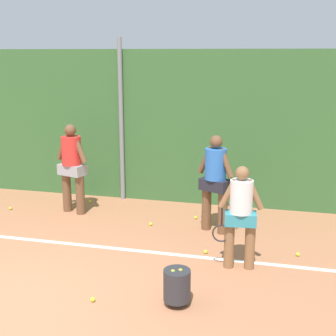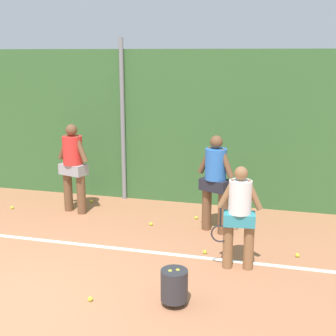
{
  "view_description": "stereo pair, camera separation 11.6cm",
  "coord_description": "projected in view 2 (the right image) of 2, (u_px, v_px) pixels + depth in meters",
  "views": [
    {
      "loc": [
        3.43,
        -4.71,
        3.25
      ],
      "look_at": [
        1.51,
        3.11,
        1.26
      ],
      "focal_mm": 49.9,
      "sensor_mm": 36.0,
      "label": 1
    },
    {
      "loc": [
        3.55,
        -4.68,
        3.25
      ],
      "look_at": [
        1.51,
        3.11,
        1.26
      ],
      "focal_mm": 49.9,
      "sensor_mm": 36.0,
      "label": 2
    }
  ],
  "objects": [
    {
      "name": "player_foreground_near",
      "position": [
        239.0,
        213.0,
        7.03
      ],
      "size": [
        0.76,
        0.35,
        1.62
      ],
      "rotation": [
        0.0,
        0.0,
        3.25
      ],
      "color": "#8C603D",
      "rests_on": "ground_plane"
    },
    {
      "name": "tennis_ball_9",
      "position": [
        90.0,
        299.0,
        6.27
      ],
      "size": [
        0.07,
        0.07,
        0.07
      ],
      "primitive_type": "sphere",
      "color": "#CCDB33",
      "rests_on": "ground_plane"
    },
    {
      "name": "tennis_ball_2",
      "position": [
        196.0,
        218.0,
        9.35
      ],
      "size": [
        0.07,
        0.07,
        0.07
      ],
      "primitive_type": "sphere",
      "color": "#CCDB33",
      "rests_on": "ground_plane"
    },
    {
      "name": "ground_plane",
      "position": [
        51.0,
        262.0,
        7.46
      ],
      "size": [
        30.29,
        30.29,
        0.0
      ],
      "primitive_type": "plane",
      "color": "#B2704C"
    },
    {
      "name": "hedge_fence_backdrop",
      "position": [
        126.0,
        125.0,
        10.46
      ],
      "size": [
        19.69,
        0.25,
        3.32
      ],
      "primitive_type": "cube",
      "color": "#386633",
      "rests_on": "ground_plane"
    },
    {
      "name": "tennis_ball_5",
      "position": [
        12.0,
        208.0,
        9.96
      ],
      "size": [
        0.07,
        0.07,
        0.07
      ],
      "primitive_type": "sphere",
      "color": "#CCDB33",
      "rests_on": "ground_plane"
    },
    {
      "name": "court_baseline_paint",
      "position": [
        72.0,
        243.0,
        8.17
      ],
      "size": [
        14.39,
        0.1,
        0.01
      ],
      "primitive_type": "cube",
      "color": "white",
      "rests_on": "ground_plane"
    },
    {
      "name": "tennis_ball_4",
      "position": [
        91.0,
        201.0,
        10.39
      ],
      "size": [
        0.07,
        0.07,
        0.07
      ],
      "primitive_type": "sphere",
      "color": "#CCDB33",
      "rests_on": "ground_plane"
    },
    {
      "name": "ball_hopper",
      "position": [
        174.0,
        285.0,
        6.11
      ],
      "size": [
        0.36,
        0.36,
        0.51
      ],
      "color": "#2D2D33",
      "rests_on": "ground_plane"
    },
    {
      "name": "tennis_ball_3",
      "position": [
        151.0,
        224.0,
        9.01
      ],
      "size": [
        0.07,
        0.07,
        0.07
      ],
      "primitive_type": "sphere",
      "color": "#CCDB33",
      "rests_on": "ground_plane"
    },
    {
      "name": "fence_post_center",
      "position": [
        123.0,
        121.0,
        10.27
      ],
      "size": [
        0.1,
        0.1,
        3.57
      ],
      "primitive_type": "cylinder",
      "color": "gray",
      "rests_on": "ground_plane"
    },
    {
      "name": "player_midcourt",
      "position": [
        216.0,
        179.0,
        8.49
      ],
      "size": [
        0.79,
        0.5,
        1.82
      ],
      "rotation": [
        0.0,
        0.0,
        5.87
      ],
      "color": "brown",
      "rests_on": "ground_plane"
    },
    {
      "name": "tennis_ball_12",
      "position": [
        297.0,
        255.0,
        7.62
      ],
      "size": [
        0.07,
        0.07,
        0.07
      ],
      "primitive_type": "sphere",
      "color": "#CCDB33",
      "rests_on": "ground_plane"
    },
    {
      "name": "tennis_ball_0",
      "position": [
        205.0,
        252.0,
        7.75
      ],
      "size": [
        0.07,
        0.07,
        0.07
      ],
      "primitive_type": "sphere",
      "color": "#CCDB33",
      "rests_on": "ground_plane"
    },
    {
      "name": "player_backcourt_far",
      "position": [
        73.0,
        163.0,
        9.55
      ],
      "size": [
        0.76,
        0.46,
        1.86
      ],
      "rotation": [
        0.0,
        0.0,
        2.85
      ],
      "color": "brown",
      "rests_on": "ground_plane"
    },
    {
      "name": "tennis_ball_10",
      "position": [
        79.0,
        200.0,
        10.46
      ],
      "size": [
        0.07,
        0.07,
        0.07
      ],
      "primitive_type": "sphere",
      "color": "#CCDB33",
      "rests_on": "ground_plane"
    }
  ]
}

